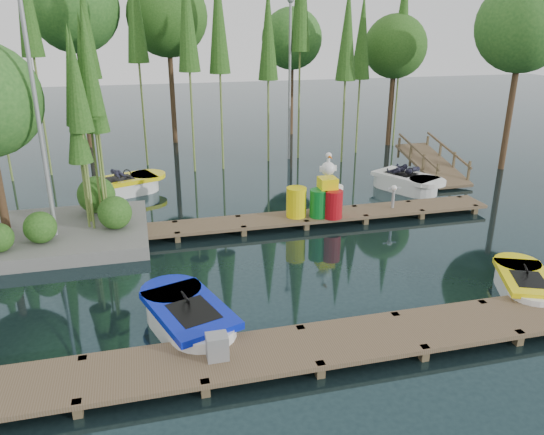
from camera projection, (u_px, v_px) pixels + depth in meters
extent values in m
plane|color=#1C3035|center=(259.00, 263.00, 14.59)|extent=(90.00, 90.00, 0.00)
cube|color=brown|center=(310.00, 346.00, 10.41)|extent=(18.00, 1.50, 0.10)
cube|color=brown|center=(78.00, 414.00, 8.92)|extent=(0.16, 0.16, 0.50)
cube|color=brown|center=(84.00, 369.00, 10.06)|extent=(0.16, 0.16, 0.50)
cube|color=brown|center=(206.00, 393.00, 9.42)|extent=(0.16, 0.16, 0.50)
cube|color=brown|center=(197.00, 352.00, 10.56)|extent=(0.16, 0.16, 0.50)
cube|color=brown|center=(320.00, 374.00, 9.91)|extent=(0.16, 0.16, 0.50)
cube|color=brown|center=(300.00, 338.00, 11.06)|extent=(0.16, 0.16, 0.50)
cube|color=brown|center=(424.00, 357.00, 10.41)|extent=(0.16, 0.16, 0.50)
cube|color=brown|center=(394.00, 324.00, 11.55)|extent=(0.16, 0.16, 0.50)
cube|color=brown|center=(518.00, 342.00, 10.90)|extent=(0.16, 0.16, 0.50)
cube|color=brown|center=(481.00, 311.00, 12.05)|extent=(0.16, 0.16, 0.50)
cube|color=brown|center=(272.00, 220.00, 17.00)|extent=(15.00, 1.20, 0.10)
cube|color=brown|center=(33.00, 254.00, 15.00)|extent=(0.16, 0.16, 0.50)
cube|color=brown|center=(38.00, 241.00, 15.87)|extent=(0.16, 0.16, 0.50)
cube|color=brown|center=(108.00, 247.00, 15.47)|extent=(0.16, 0.16, 0.50)
cube|color=brown|center=(109.00, 235.00, 16.34)|extent=(0.16, 0.16, 0.50)
cube|color=brown|center=(178.00, 240.00, 15.93)|extent=(0.16, 0.16, 0.50)
cube|color=brown|center=(175.00, 229.00, 16.80)|extent=(0.16, 0.16, 0.50)
cube|color=brown|center=(244.00, 234.00, 16.40)|extent=(0.16, 0.16, 0.50)
cube|color=brown|center=(238.00, 223.00, 17.27)|extent=(0.16, 0.16, 0.50)
cube|color=brown|center=(306.00, 228.00, 16.87)|extent=(0.16, 0.16, 0.50)
cube|color=brown|center=(298.00, 218.00, 17.74)|extent=(0.16, 0.16, 0.50)
cube|color=brown|center=(365.00, 222.00, 17.34)|extent=(0.16, 0.16, 0.50)
cube|color=brown|center=(354.00, 213.00, 18.21)|extent=(0.16, 0.16, 0.50)
cube|color=brown|center=(421.00, 217.00, 17.80)|extent=(0.16, 0.16, 0.50)
cube|color=brown|center=(408.00, 208.00, 18.67)|extent=(0.16, 0.16, 0.50)
cube|color=brown|center=(474.00, 212.00, 18.27)|extent=(0.16, 0.16, 0.50)
cube|color=brown|center=(459.00, 203.00, 19.14)|extent=(0.16, 0.16, 0.50)
cube|color=slate|center=(41.00, 237.00, 15.87)|extent=(6.20, 4.20, 0.42)
sphere|color=#30601E|center=(40.00, 227.00, 14.77)|extent=(0.90, 0.90, 0.90)
sphere|color=#30601E|center=(96.00, 195.00, 17.04)|extent=(1.20, 1.20, 1.20)
sphere|color=#30601E|center=(115.00, 213.00, 15.76)|extent=(1.00, 1.00, 1.00)
cylinder|color=olive|center=(93.00, 138.00, 15.80)|extent=(0.07, 0.07, 5.93)
cone|color=#30601E|center=(84.00, 66.00, 15.08)|extent=(0.70, 0.70, 2.97)
cylinder|color=olive|center=(81.00, 144.00, 15.63)|extent=(0.07, 0.07, 5.66)
cone|color=#30601E|center=(73.00, 75.00, 14.93)|extent=(0.70, 0.70, 2.83)
cylinder|color=olive|center=(101.00, 149.00, 15.99)|extent=(0.07, 0.07, 5.22)
cone|color=#30601E|center=(93.00, 87.00, 15.35)|extent=(0.70, 0.70, 2.61)
cylinder|color=olive|center=(85.00, 151.00, 15.12)|extent=(0.07, 0.07, 5.53)
cone|color=#30601E|center=(76.00, 81.00, 14.44)|extent=(0.70, 0.70, 2.76)
cylinder|color=olive|center=(83.00, 176.00, 15.46)|extent=(0.07, 0.07, 4.01)
cone|color=#30601E|center=(77.00, 128.00, 14.97)|extent=(0.70, 0.70, 2.01)
cylinder|color=olive|center=(96.00, 136.00, 15.70)|extent=(0.07, 0.07, 6.11)
cone|color=#30601E|center=(88.00, 61.00, 14.95)|extent=(0.70, 0.70, 3.05)
cylinder|color=#47311E|center=(511.00, 100.00, 22.73)|extent=(0.26, 0.26, 6.06)
sphere|color=#356E27|center=(523.00, 25.00, 21.67)|extent=(3.81, 3.81, 3.81)
cylinder|color=#47311E|center=(391.00, 97.00, 27.49)|extent=(0.26, 0.26, 5.02)
sphere|color=#30601E|center=(395.00, 46.00, 26.61)|extent=(3.16, 3.16, 3.16)
cylinder|color=#47311E|center=(291.00, 88.00, 30.15)|extent=(0.26, 0.26, 5.31)
sphere|color=#356E27|center=(292.00, 39.00, 29.22)|extent=(3.34, 3.34, 3.34)
cylinder|color=#47311E|center=(172.00, 82.00, 27.78)|extent=(0.26, 0.26, 6.46)
sphere|color=#30601E|center=(167.00, 16.00, 26.65)|extent=(4.06, 4.06, 4.06)
cylinder|color=#47311E|center=(83.00, 80.00, 26.67)|extent=(0.26, 0.26, 6.85)
sphere|color=#356E27|center=(74.00, 7.00, 25.47)|extent=(4.31, 4.31, 4.31)
cylinder|color=olive|center=(34.00, 58.00, 21.17)|extent=(0.09, 0.09, 9.66)
cylinder|color=olive|center=(92.00, 80.00, 22.91)|extent=(0.09, 0.09, 7.69)
cone|color=#30601E|center=(86.00, 27.00, 22.16)|extent=(0.90, 0.90, 4.23)
cylinder|color=olive|center=(139.00, 64.00, 22.83)|extent=(0.09, 0.09, 8.99)
cone|color=#30601E|center=(134.00, 1.00, 21.95)|extent=(0.90, 0.90, 4.94)
cylinder|color=olive|center=(190.00, 73.00, 21.92)|extent=(0.09, 0.09, 8.44)
cone|color=#30601E|center=(187.00, 12.00, 21.10)|extent=(0.90, 0.90, 4.64)
cylinder|color=olive|center=(220.00, 74.00, 22.38)|extent=(0.09, 0.09, 8.22)
cone|color=#30601E|center=(218.00, 16.00, 21.57)|extent=(0.90, 0.90, 4.52)
cylinder|color=olive|center=(268.00, 81.00, 23.84)|extent=(0.09, 0.09, 7.41)
cone|color=#30601E|center=(268.00, 32.00, 23.12)|extent=(0.90, 0.90, 4.07)
cylinder|color=olive|center=(300.00, 52.00, 23.99)|extent=(0.09, 0.09, 9.77)
cylinder|color=olive|center=(345.00, 81.00, 23.66)|extent=(0.09, 0.09, 7.40)
cone|color=#30601E|center=(347.00, 32.00, 22.93)|extent=(0.90, 0.90, 4.07)
cylinder|color=olive|center=(360.00, 80.00, 25.47)|extent=(0.09, 0.09, 7.14)
cone|color=#30601E|center=(362.00, 36.00, 24.77)|extent=(0.90, 0.90, 3.93)
cylinder|color=olive|center=(400.00, 61.00, 26.71)|extent=(0.09, 0.09, 8.61)
cone|color=#30601E|center=(404.00, 10.00, 25.86)|extent=(0.90, 0.90, 4.74)
cylinder|color=gray|center=(40.00, 129.00, 14.37)|extent=(0.12, 0.12, 7.00)
cylinder|color=gray|center=(290.00, 84.00, 24.27)|extent=(0.12, 0.12, 7.00)
sphere|color=gray|center=(291.00, 0.00, 23.01)|extent=(0.30, 0.30, 0.30)
cube|color=brown|center=(432.00, 164.00, 22.37)|extent=(1.50, 3.94, 0.95)
cube|color=brown|center=(437.00, 175.00, 20.74)|extent=(0.08, 0.08, 0.90)
cube|color=brown|center=(423.00, 165.00, 21.70)|extent=(0.08, 0.08, 0.90)
cube|color=brown|center=(411.00, 156.00, 22.66)|extent=(0.08, 0.08, 0.90)
cube|color=brown|center=(399.00, 148.00, 23.62)|extent=(0.08, 0.08, 0.90)
cube|color=brown|center=(418.00, 151.00, 22.00)|extent=(0.06, 3.54, 0.83)
cube|color=brown|center=(469.00, 172.00, 21.06)|extent=(0.08, 0.08, 0.90)
cube|color=brown|center=(454.00, 163.00, 22.03)|extent=(0.08, 0.08, 0.90)
cube|color=brown|center=(440.00, 154.00, 22.99)|extent=(0.08, 0.08, 0.90)
cube|color=brown|center=(427.00, 146.00, 23.95)|extent=(0.08, 0.08, 0.90)
cube|color=brown|center=(448.00, 149.00, 22.32)|extent=(0.06, 3.54, 0.83)
cube|color=white|center=(190.00, 324.00, 11.24)|extent=(1.69, 1.70, 0.61)
cylinder|color=white|center=(177.00, 310.00, 11.78)|extent=(1.69, 1.69, 0.61)
cylinder|color=white|center=(204.00, 339.00, 10.71)|extent=(1.69, 1.69, 0.61)
cube|color=#0719B7|center=(189.00, 310.00, 11.13)|extent=(2.02, 2.64, 0.16)
cylinder|color=#0719B7|center=(171.00, 291.00, 11.90)|extent=(1.72, 1.72, 0.16)
cube|color=black|center=(193.00, 312.00, 10.93)|extent=(1.13, 1.31, 0.07)
torus|color=black|center=(185.00, 297.00, 11.18)|extent=(0.25, 0.34, 0.30)
cube|color=white|center=(524.00, 289.00, 12.79)|extent=(1.47, 1.47, 0.51)
cylinder|color=white|center=(518.00, 278.00, 13.31)|extent=(1.46, 1.46, 0.51)
cylinder|color=white|center=(531.00, 300.00, 12.27)|extent=(1.46, 1.46, 0.51)
cube|color=yellow|center=(526.00, 278.00, 12.69)|extent=(1.81, 2.23, 0.13)
cylinder|color=yellow|center=(517.00, 264.00, 13.45)|extent=(1.49, 1.49, 0.13)
cube|color=black|center=(529.00, 280.00, 12.50)|extent=(1.00, 1.12, 0.06)
torus|color=black|center=(526.00, 269.00, 12.76)|extent=(0.23, 0.29, 0.25)
cube|color=white|center=(124.00, 188.00, 20.31)|extent=(1.74, 1.73, 0.61)
cylinder|color=white|center=(141.00, 185.00, 20.68)|extent=(1.73, 1.73, 0.61)
cylinder|color=white|center=(107.00, 191.00, 19.95)|extent=(1.73, 1.73, 0.61)
cube|color=yellow|center=(123.00, 180.00, 20.20)|extent=(2.67, 2.11, 0.16)
cylinder|color=yellow|center=(148.00, 175.00, 20.73)|extent=(1.77, 1.77, 0.16)
cube|color=black|center=(118.00, 179.00, 20.06)|extent=(1.33, 1.17, 0.07)
torus|color=black|center=(127.00, 173.00, 20.21)|extent=(0.35, 0.27, 0.30)
imported|color=#1E1E2D|center=(115.00, 173.00, 19.93)|extent=(0.58, 0.51, 1.09)
cube|color=white|center=(405.00, 184.00, 20.77)|extent=(1.81, 1.81, 0.61)
cylinder|color=white|center=(420.00, 188.00, 20.29)|extent=(1.80, 1.80, 0.61)
cylinder|color=white|center=(391.00, 181.00, 21.24)|extent=(1.80, 1.80, 0.61)
cube|color=white|center=(406.00, 176.00, 20.65)|extent=(2.28, 2.70, 0.16)
cylinder|color=white|center=(427.00, 181.00, 19.96)|extent=(1.84, 1.84, 0.16)
cube|color=black|center=(401.00, 174.00, 20.79)|extent=(1.24, 1.36, 0.07)
torus|color=black|center=(410.00, 171.00, 20.45)|extent=(0.29, 0.35, 0.30)
imported|color=#1E1E2D|center=(400.00, 168.00, 20.75)|extent=(0.50, 0.55, 1.00)
imported|color=#1E1E2D|center=(414.00, 170.00, 20.74)|extent=(0.38, 0.43, 0.76)
cube|color=gray|center=(217.00, 347.00, 9.89)|extent=(0.40, 0.34, 0.49)
cylinder|color=yellow|center=(296.00, 202.00, 17.00)|extent=(0.64, 0.64, 0.97)
cylinder|color=#0C7022|center=(319.00, 203.00, 16.99)|extent=(0.60, 0.60, 0.90)
cylinder|color=white|center=(333.00, 199.00, 17.40)|extent=(0.60, 0.60, 0.90)
cylinder|color=#AA0C13|center=(333.00, 204.00, 16.90)|extent=(0.60, 0.60, 0.90)
cube|color=yellow|center=(328.00, 183.00, 16.93)|extent=(0.55, 0.55, 0.35)
sphere|color=white|center=(328.00, 169.00, 16.77)|extent=(0.44, 0.44, 0.44)
cylinder|color=white|center=(328.00, 161.00, 16.68)|extent=(0.10, 0.10, 0.30)
sphere|color=white|center=(329.00, 156.00, 16.62)|extent=(0.20, 0.20, 0.20)
cone|color=orange|center=(331.00, 158.00, 16.44)|extent=(0.10, 0.30, 0.10)
cube|color=white|center=(328.00, 169.00, 16.77)|extent=(0.55, 0.06, 0.18)
cylinder|color=gray|center=(393.00, 199.00, 17.85)|extent=(0.10, 0.10, 0.59)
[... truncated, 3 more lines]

